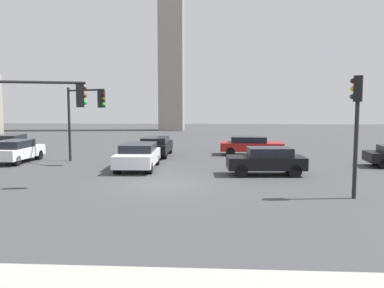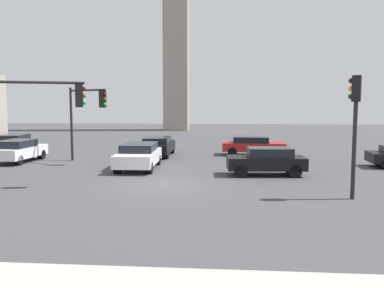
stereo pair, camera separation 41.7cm
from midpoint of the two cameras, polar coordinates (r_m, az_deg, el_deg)
The scene contains 11 objects.
ground_plane at distance 18.98m, azimuth -3.48°, elevation -5.67°, with size 105.68×105.68×0.00m, color #424244.
traffic_light_0 at distance 26.29m, azimuth -13.83°, elevation 4.79°, with size 2.95×2.01×4.69m.
traffic_light_1 at distance 17.10m, azimuth 22.21°, elevation 3.97°, with size 0.49×0.42×4.78m.
traffic_light_2 at distance 18.64m, azimuth -20.24°, elevation 4.63°, with size 3.76×1.72×4.98m.
car_0 at distance 21.70m, azimuth 10.82°, elevation -2.28°, with size 4.07×1.95×1.44m.
car_1 at distance 29.00m, azimuth -4.32°, elevation -0.24°, with size 1.91×4.34×1.35m.
car_2 at distance 28.17m, azimuth -22.41°, elevation -0.81°, with size 2.05×4.14×1.41m.
car_3 at distance 23.59m, azimuth -6.87°, elevation -1.57°, with size 2.15×4.68×1.43m.
car_4 at distance 29.71m, azimuth 8.82°, elevation -0.16°, with size 4.47×2.12×1.33m.
car_6 at distance 33.47m, azimuth -22.83°, elevation 0.14°, with size 2.02×4.17×1.38m.
skyline_tower at distance 57.17m, azimuth -1.97°, elevation 19.00°, with size 3.20×3.20×33.62m, color gray.
Camera 2 is at (2.86, -18.40, 3.78)m, focal length 38.68 mm.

